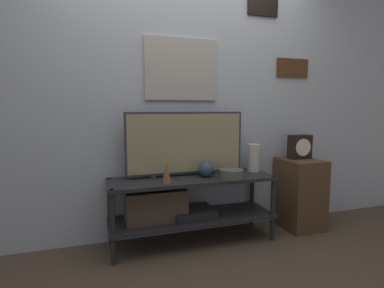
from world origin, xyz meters
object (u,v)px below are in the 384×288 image
Objects in this scene: vase_round_glass at (206,169)px; vase_slim_bronze at (167,173)px; vase_wide_bowl at (231,174)px; mantel_clock at (300,147)px; vase_tall_ceramic at (254,158)px; television at (186,143)px.

vase_round_glass is 0.40m from vase_slim_bronze.
vase_wide_bowl is 0.87m from mantel_clock.
vase_wide_bowl is 0.87× the size of mantel_clock.
vase_slim_bronze is (-0.56, 0.00, 0.05)m from vase_wide_bowl.
vase_slim_bronze is at bearing -167.55° from vase_tall_ceramic.
vase_round_glass is 0.53m from vase_tall_ceramic.
vase_slim_bronze is at bearing -135.78° from television.
vase_round_glass is at bearing -170.73° from vase_tall_ceramic.
vase_tall_ceramic is 1.50× the size of vase_slim_bronze.
vase_tall_ceramic is at bearing 31.25° from vase_wide_bowl.
vase_tall_ceramic is 0.51m from mantel_clock.
mantel_clock is at bearing 3.53° from vase_round_glass.
vase_slim_bronze is at bearing -172.80° from mantel_clock.
television is at bearing 178.13° from vase_tall_ceramic.
vase_wide_bowl is 0.80× the size of vase_tall_ceramic.
vase_tall_ceramic is (0.67, -0.02, -0.16)m from television.
vase_tall_ceramic reaches higher than vase_wide_bowl.
vase_round_glass is at bearing 16.64° from vase_slim_bronze.
television reaches higher than vase_tall_ceramic.
vase_slim_bronze is at bearing 179.70° from vase_wide_bowl.
television is at bearing 146.73° from vase_wide_bowl.
vase_wide_bowl is at bearing -0.30° from vase_slim_bronze.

